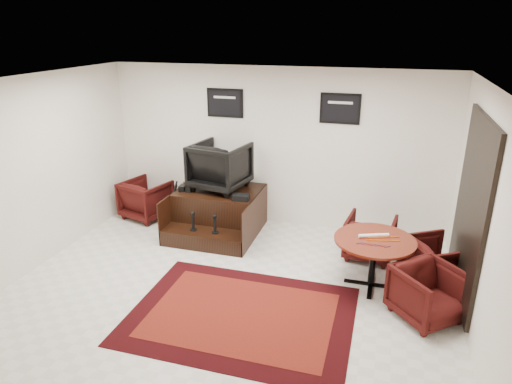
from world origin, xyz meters
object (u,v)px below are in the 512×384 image
(armchair_side, at_px, (146,197))
(shine_podium, at_px, (218,213))
(shine_chair, at_px, (220,164))
(table_chair_back, at_px, (370,235))
(table_chair_window, at_px, (435,260))
(meeting_table, at_px, (374,245))
(table_chair_corner, at_px, (429,291))

(armchair_side, bearing_deg, shine_podium, -171.28)
(shine_chair, height_order, table_chair_back, shine_chair)
(armchair_side, xyz_separation_m, table_chair_back, (4.13, -0.43, -0.03))
(table_chair_window, bearing_deg, armchair_side, 47.67)
(shine_chair, distance_m, table_chair_window, 3.73)
(meeting_table, distance_m, table_chair_corner, 0.94)
(meeting_table, bearing_deg, shine_podium, 157.84)
(shine_chair, relative_size, armchair_side, 1.14)
(table_chair_back, bearing_deg, meeting_table, 102.64)
(meeting_table, xyz_separation_m, table_chair_back, (-0.08, 0.86, -0.26))
(meeting_table, height_order, table_chair_window, table_chair_window)
(shine_podium, bearing_deg, table_chair_window, -12.63)
(table_chair_back, height_order, table_chair_window, same)
(armchair_side, relative_size, table_chair_back, 1.08)
(table_chair_back, relative_size, table_chair_window, 1.00)
(armchair_side, distance_m, table_chair_corner, 5.25)
(shine_podium, bearing_deg, meeting_table, -22.16)
(table_chair_window, distance_m, table_chair_corner, 0.90)
(shine_chair, distance_m, armchair_side, 1.71)
(armchair_side, distance_m, meeting_table, 4.41)
(armchair_side, bearing_deg, table_chair_corner, 175.05)
(shine_podium, relative_size, table_chair_back, 2.02)
(table_chair_corner, bearing_deg, shine_chair, 110.32)
(shine_podium, relative_size, table_chair_corner, 1.97)
(shine_chair, bearing_deg, armchair_side, 8.78)
(armchair_side, bearing_deg, table_chair_back, -170.11)
(armchair_side, bearing_deg, table_chair_window, -175.13)
(table_chair_back, xyz_separation_m, table_chair_window, (0.91, -0.55, -0.00))
(armchair_side, height_order, meeting_table, armchair_side)
(armchair_side, xyz_separation_m, table_chair_window, (5.03, -0.98, -0.03))
(shine_chair, distance_m, meeting_table, 3.02)
(shine_chair, xyz_separation_m, armchair_side, (-1.52, 0.04, -0.80))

